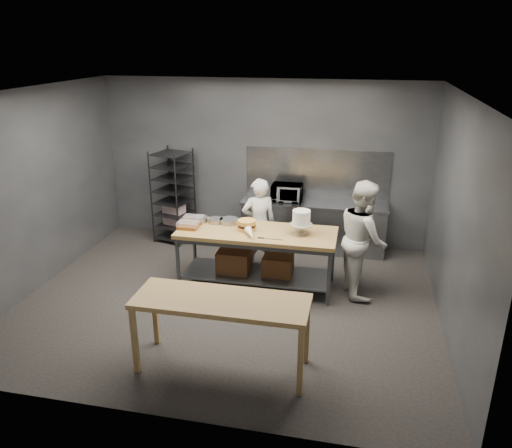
{
  "coord_description": "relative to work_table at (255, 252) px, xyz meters",
  "views": [
    {
      "loc": [
        1.75,
        -6.32,
        3.66
      ],
      "look_at": [
        0.3,
        0.49,
        1.05
      ],
      "focal_mm": 35.0,
      "sensor_mm": 36.0,
      "label": 1
    }
  ],
  "objects": [
    {
      "name": "offset_spatula",
      "position": [
        0.24,
        -0.29,
        0.35
      ],
      "size": [
        0.36,
        0.02,
        0.02
      ],
      "color": "slate",
      "rests_on": "work_table"
    },
    {
      "name": "layer_cake",
      "position": [
        -0.13,
        -0.01,
        0.43
      ],
      "size": [
        0.28,
        0.28,
        0.16
      ],
      "color": "gold",
      "rests_on": "work_table"
    },
    {
      "name": "cake_pans",
      "position": [
        -0.68,
        0.21,
        0.39
      ],
      "size": [
        0.77,
        0.3,
        0.07
      ],
      "color": "gray",
      "rests_on": "work_table"
    },
    {
      "name": "ground",
      "position": [
        -0.27,
        -0.55,
        -0.57
      ],
      "size": [
        6.0,
        6.0,
        0.0
      ],
      "primitive_type": "plane",
      "color": "black",
      "rests_on": "ground"
    },
    {
      "name": "microwave",
      "position": [
        0.23,
        1.63,
        0.48
      ],
      "size": [
        0.54,
        0.37,
        0.3
      ],
      "primitive_type": "imported",
      "color": "black",
      "rests_on": "back_counter"
    },
    {
      "name": "chef_right",
      "position": [
        1.6,
        0.13,
        0.31
      ],
      "size": [
        0.87,
        1.0,
        1.76
      ],
      "primitive_type": "imported",
      "rotation": [
        0.0,
        0.0,
        1.84
      ],
      "color": "silver",
      "rests_on": "ground"
    },
    {
      "name": "speed_rack",
      "position": [
        -1.91,
        1.55,
        0.28
      ],
      "size": [
        0.73,
        0.77,
        1.75
      ],
      "color": "black",
      "rests_on": "ground"
    },
    {
      "name": "back_wall",
      "position": [
        -0.27,
        1.95,
        0.93
      ],
      "size": [
        6.0,
        0.04,
        3.0
      ],
      "primitive_type": "cube",
      "color": "#4C4F54",
      "rests_on": "ground"
    },
    {
      "name": "pastry_clamshells",
      "position": [
        -1.02,
        0.0,
        0.4
      ],
      "size": [
        0.31,
        0.47,
        0.11
      ],
      "color": "#9B5E1F",
      "rests_on": "work_table"
    },
    {
      "name": "piping_bag",
      "position": [
        -0.01,
        -0.27,
        0.41
      ],
      "size": [
        0.26,
        0.4,
        0.12
      ],
      "primitive_type": "cone",
      "rotation": [
        1.57,
        0.0,
        0.41
      ],
      "color": "white",
      "rests_on": "work_table"
    },
    {
      "name": "frosted_cake_stand",
      "position": [
        0.7,
        0.01,
        0.58
      ],
      "size": [
        0.34,
        0.34,
        0.37
      ],
      "color": "#ADA38A",
      "rests_on": "work_table"
    },
    {
      "name": "splashback_panel",
      "position": [
        0.73,
        1.93,
        0.78
      ],
      "size": [
        2.6,
        0.02,
        0.9
      ],
      "primitive_type": "cube",
      "color": "slate",
      "rests_on": "back_counter"
    },
    {
      "name": "work_table",
      "position": [
        0.0,
        0.0,
        0.0
      ],
      "size": [
        2.4,
        0.9,
        0.92
      ],
      "color": "olive",
      "rests_on": "ground"
    },
    {
      "name": "back_counter",
      "position": [
        0.73,
        1.63,
        -0.12
      ],
      "size": [
        2.6,
        0.6,
        0.9
      ],
      "color": "slate",
      "rests_on": "ground"
    },
    {
      "name": "chef_behind",
      "position": [
        -0.08,
        0.68,
        0.2
      ],
      "size": [
        0.66,
        0.56,
        1.55
      ],
      "primitive_type": "imported",
      "rotation": [
        0.0,
        0.0,
        3.54
      ],
      "color": "white",
      "rests_on": "ground"
    },
    {
      "name": "near_counter",
      "position": [
        0.06,
        -2.11,
        0.24
      ],
      "size": [
        2.0,
        0.7,
        0.9
      ],
      "color": "brown",
      "rests_on": "ground"
    }
  ]
}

